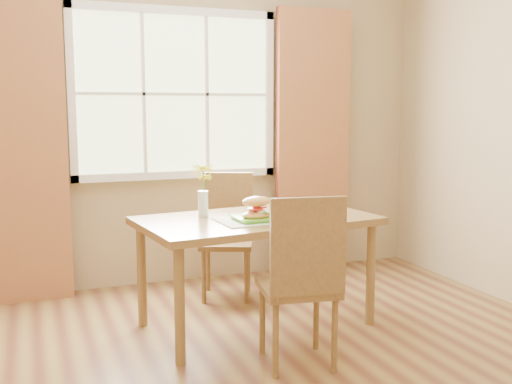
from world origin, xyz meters
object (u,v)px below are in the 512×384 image
object	(u,v)px
flower_vase	(203,185)
water_glass	(292,209)
croissant_sandwich	(257,208)
dining_table	(257,228)
chair_far	(227,229)
chair_near	(302,275)

from	to	relation	value
flower_vase	water_glass	bearing A→B (deg)	-22.01
croissant_sandwich	water_glass	size ratio (longest dim) A/B	1.83
dining_table	flower_vase	world-z (taller)	flower_vase
chair_far	chair_near	bearing A→B (deg)	-69.58
chair_near	croissant_sandwich	bearing A→B (deg)	103.77
chair_near	chair_far	world-z (taller)	chair_near
chair_near	croissant_sandwich	world-z (taller)	chair_near
flower_vase	chair_near	bearing A→B (deg)	-71.12
water_glass	flower_vase	size ratio (longest dim) A/B	0.32
dining_table	water_glass	bearing A→B (deg)	-22.61
croissant_sandwich	water_glass	bearing A→B (deg)	15.14
dining_table	chair_far	bearing A→B (deg)	80.33
dining_table	water_glass	distance (m)	0.26
chair_far	water_glass	distance (m)	0.82
chair_far	dining_table	bearing A→B (deg)	-70.28
chair_near	flower_vase	xyz separation A→B (m)	(-0.29, 0.85, 0.39)
chair_near	chair_far	xyz separation A→B (m)	(0.04, 1.39, -0.02)
flower_vase	dining_table	bearing A→B (deg)	-26.46
dining_table	flower_vase	xyz separation A→B (m)	(-0.30, 0.15, 0.27)
chair_far	water_glass	xyz separation A→B (m)	(0.19, -0.75, 0.26)
chair_far	flower_vase	world-z (taller)	flower_vase
croissant_sandwich	water_glass	world-z (taller)	croissant_sandwich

